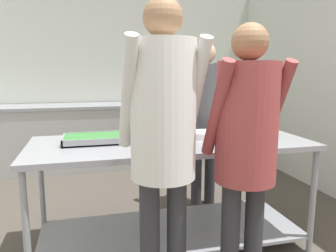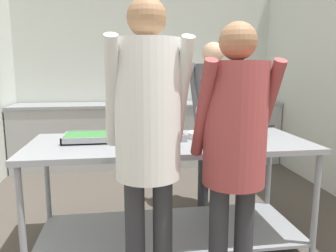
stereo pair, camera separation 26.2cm
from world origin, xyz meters
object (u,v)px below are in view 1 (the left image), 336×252
object	(u,v)px
guest_serving_left	(163,126)
water_bottle	(208,95)
serving_tray_vegetables	(94,139)
plate_stack	(202,134)
guest_serving_right	(246,136)
cook_behind_counter	(204,107)
sauce_pan	(242,129)
serving_tray_roast	(157,136)

from	to	relation	value
guest_serving_left	water_bottle	bearing A→B (deg)	64.83
serving_tray_vegetables	plate_stack	bearing A→B (deg)	-1.80
serving_tray_vegetables	guest_serving_right	bearing A→B (deg)	-43.52
plate_stack	water_bottle	xyz separation A→B (m)	(0.93, 2.29, 0.14)
plate_stack	cook_behind_counter	bearing A→B (deg)	68.41
plate_stack	sauce_pan	bearing A→B (deg)	-2.05
serving_tray_roast	cook_behind_counter	distance (m)	0.90
cook_behind_counter	sauce_pan	bearing A→B (deg)	-81.76
serving_tray_vegetables	sauce_pan	size ratio (longest dim) A/B	1.23
guest_serving_right	plate_stack	bearing A→B (deg)	88.84
serving_tray_roast	water_bottle	size ratio (longest dim) A/B	1.99
plate_stack	guest_serving_right	distance (m)	0.79
serving_tray_roast	cook_behind_counter	size ratio (longest dim) A/B	0.26
serving_tray_roast	serving_tray_vegetables	bearing A→B (deg)	178.46
serving_tray_roast	plate_stack	size ratio (longest dim) A/B	1.79
guest_serving_left	guest_serving_right	xyz separation A→B (m)	(0.49, -0.01, -0.08)
cook_behind_counter	water_bottle	xyz separation A→B (m)	(0.67, 1.65, -0.02)
cook_behind_counter	serving_tray_vegetables	bearing A→B (deg)	-151.28
serving_tray_roast	guest_serving_right	distance (m)	0.88
guest_serving_right	water_bottle	distance (m)	3.21
plate_stack	sauce_pan	xyz separation A→B (m)	(0.35, -0.01, 0.03)
serving_tray_vegetables	sauce_pan	xyz separation A→B (m)	(1.21, -0.04, 0.03)
sauce_pan	guest_serving_left	bearing A→B (deg)	-138.78
serving_tray_vegetables	serving_tray_roast	size ratio (longest dim) A/B	1.06
guest_serving_right	cook_behind_counter	bearing A→B (deg)	79.26
water_bottle	sauce_pan	bearing A→B (deg)	-104.10
serving_tray_roast	plate_stack	world-z (taller)	serving_tray_roast
plate_stack	serving_tray_roast	bearing A→B (deg)	177.86
serving_tray_roast	guest_serving_left	world-z (taller)	guest_serving_left
cook_behind_counter	guest_serving_right	bearing A→B (deg)	-100.74
serving_tray_roast	cook_behind_counter	xyz separation A→B (m)	(0.63, 0.62, 0.15)
serving_tray_vegetables	guest_serving_left	distance (m)	0.89
guest_serving_left	water_bottle	world-z (taller)	guest_serving_left
sauce_pan	guest_serving_left	xyz separation A→B (m)	(-0.86, -0.75, 0.19)
serving_tray_vegetables	serving_tray_roast	bearing A→B (deg)	-1.54
water_bottle	plate_stack	bearing A→B (deg)	-112.00
serving_tray_roast	cook_behind_counter	world-z (taller)	cook_behind_counter
sauce_pan	guest_serving_right	bearing A→B (deg)	-115.38
plate_stack	guest_serving_right	world-z (taller)	guest_serving_right
plate_stack	cook_behind_counter	xyz separation A→B (m)	(0.25, 0.64, 0.15)
sauce_pan	guest_serving_left	world-z (taller)	guest_serving_left
serving_tray_vegetables	water_bottle	size ratio (longest dim) A/B	2.10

